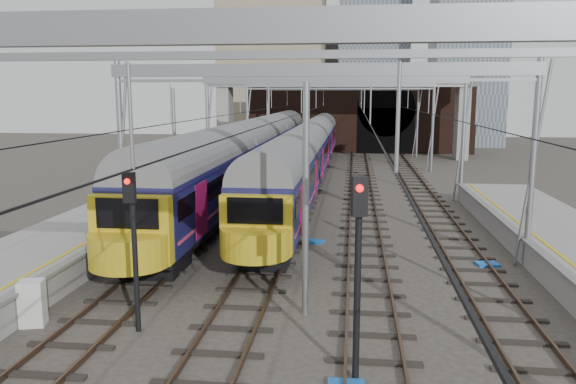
# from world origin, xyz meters

# --- Properties ---
(ground) EXTENTS (160.00, 160.00, 0.00)m
(ground) POSITION_xyz_m (0.00, 0.00, 0.00)
(ground) COLOR #38332D
(ground) RESTS_ON ground
(platform_left) EXTENTS (4.32, 55.00, 1.12)m
(platform_left) POSITION_xyz_m (-10.18, 2.50, 0.55)
(platform_left) COLOR gray
(platform_left) RESTS_ON ground
(tracks) EXTENTS (14.40, 80.00, 0.22)m
(tracks) POSITION_xyz_m (0.00, 15.00, 0.02)
(tracks) COLOR #4C3828
(tracks) RESTS_ON ground
(overhead_line) EXTENTS (16.80, 80.00, 8.00)m
(overhead_line) POSITION_xyz_m (0.00, 21.49, 6.57)
(overhead_line) COLOR gray
(overhead_line) RESTS_ON ground
(retaining_wall) EXTENTS (28.00, 2.75, 9.00)m
(retaining_wall) POSITION_xyz_m (1.40, 51.93, 4.33)
(retaining_wall) COLOR #311D16
(retaining_wall) RESTS_ON ground
(overbridge) EXTENTS (28.00, 3.00, 9.25)m
(overbridge) POSITION_xyz_m (0.00, 46.00, 7.27)
(overbridge) COLOR gray
(overbridge) RESTS_ON ground
(city_skyline) EXTENTS (37.50, 27.50, 60.00)m
(city_skyline) POSITION_xyz_m (2.73, 70.48, 17.09)
(city_skyline) COLOR tan
(city_skyline) RESTS_ON ground
(train_main) EXTENTS (2.67, 61.86, 4.64)m
(train_main) POSITION_xyz_m (-2.00, 35.61, 2.41)
(train_main) COLOR black
(train_main) RESTS_ON ground
(train_second) EXTENTS (2.89, 66.73, 4.94)m
(train_second) POSITION_xyz_m (-6.00, 36.49, 2.54)
(train_second) COLOR black
(train_second) RESTS_ON ground
(signal_near_left) EXTENTS (0.33, 0.46, 4.59)m
(signal_near_left) POSITION_xyz_m (-4.61, 0.17, 2.92)
(signal_near_left) COLOR black
(signal_near_left) RESTS_ON ground
(signal_near_centre) EXTENTS (0.38, 0.47, 4.88)m
(signal_near_centre) POSITION_xyz_m (1.52, -1.94, 3.08)
(signal_near_centre) COLOR black
(signal_near_centre) RESTS_ON ground
(relay_cabinet) EXTENTS (0.80, 0.72, 1.35)m
(relay_cabinet) POSITION_xyz_m (-7.80, 0.27, 0.68)
(relay_cabinet) COLOR silver
(relay_cabinet) RESTS_ON ground
(equip_cover_b) EXTENTS (1.03, 0.86, 0.10)m
(equip_cover_b) POSITION_xyz_m (-0.36, 10.54, 0.05)
(equip_cover_b) COLOR blue
(equip_cover_b) RESTS_ON ground
(equip_cover_c) EXTENTS (0.98, 0.77, 0.10)m
(equip_cover_c) POSITION_xyz_m (6.72, 7.85, 0.05)
(equip_cover_c) COLOR blue
(equip_cover_c) RESTS_ON ground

